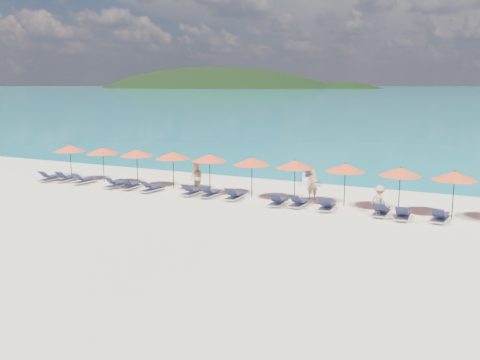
% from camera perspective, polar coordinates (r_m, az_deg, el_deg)
% --- Properties ---
extents(ground, '(1400.00, 1400.00, 0.00)m').
position_cam_1_polar(ground, '(25.91, -2.94, -3.68)').
color(ground, beige).
extents(headland_main, '(374.00, 242.00, 126.50)m').
position_cam_1_polar(headland_main, '(644.40, -2.88, 6.37)').
color(headland_main, black).
rests_on(headland_main, ground).
extents(headland_small, '(162.00, 126.00, 85.50)m').
position_cam_1_polar(headland_small, '(605.55, 10.65, 6.24)').
color(headland_small, black).
rests_on(headland_small, ground).
extents(jetski, '(1.47, 2.33, 0.78)m').
position_cam_1_polar(jetski, '(33.89, 7.37, 0.14)').
color(jetski, white).
rests_on(jetski, ground).
extents(beachgoer_a, '(0.64, 0.45, 1.65)m').
position_cam_1_polar(beachgoer_a, '(29.27, 7.75, -0.48)').
color(beachgoer_a, tan).
rests_on(beachgoer_a, ground).
extents(beachgoer_b, '(0.97, 0.73, 1.77)m').
position_cam_1_polar(beachgoer_b, '(30.76, -4.68, 0.22)').
color(beachgoer_b, tan).
rests_on(beachgoer_b, ground).
extents(beachgoer_c, '(1.05, 0.83, 1.48)m').
position_cam_1_polar(beachgoer_c, '(26.29, 14.66, -2.15)').
color(beachgoer_c, tan).
rests_on(beachgoer_c, ground).
extents(umbrella_0, '(2.10, 2.10, 2.28)m').
position_cam_1_polar(umbrella_0, '(36.95, -17.68, 3.24)').
color(umbrella_0, black).
rests_on(umbrella_0, ground).
extents(umbrella_1, '(2.10, 2.10, 2.28)m').
position_cam_1_polar(umbrella_1, '(35.09, -14.43, 3.05)').
color(umbrella_1, black).
rests_on(umbrella_1, ground).
extents(umbrella_2, '(2.10, 2.10, 2.28)m').
position_cam_1_polar(umbrella_2, '(33.60, -10.97, 2.87)').
color(umbrella_2, black).
rests_on(umbrella_2, ground).
extents(umbrella_3, '(2.10, 2.10, 2.28)m').
position_cam_1_polar(umbrella_3, '(32.03, -7.16, 2.63)').
color(umbrella_3, black).
rests_on(umbrella_3, ground).
extents(umbrella_4, '(2.10, 2.10, 2.28)m').
position_cam_1_polar(umbrella_4, '(30.81, -3.25, 2.39)').
color(umbrella_4, black).
rests_on(umbrella_4, ground).
extents(umbrella_5, '(2.10, 2.10, 2.28)m').
position_cam_1_polar(umbrella_5, '(29.36, 1.29, 2.00)').
color(umbrella_5, black).
rests_on(umbrella_5, ground).
extents(umbrella_6, '(2.10, 2.10, 2.28)m').
position_cam_1_polar(umbrella_6, '(28.44, 5.89, 1.68)').
color(umbrella_6, black).
rests_on(umbrella_6, ground).
extents(umbrella_7, '(2.10, 2.10, 2.28)m').
position_cam_1_polar(umbrella_7, '(27.72, 11.17, 1.31)').
color(umbrella_7, black).
rests_on(umbrella_7, ground).
extents(umbrella_8, '(2.10, 2.10, 2.28)m').
position_cam_1_polar(umbrella_8, '(27.07, 16.74, 0.86)').
color(umbrella_8, black).
rests_on(umbrella_8, ground).
extents(umbrella_9, '(2.10, 2.10, 2.28)m').
position_cam_1_polar(umbrella_9, '(26.70, 21.92, 0.42)').
color(umbrella_9, black).
rests_on(umbrella_9, ground).
extents(lounger_0, '(0.74, 1.74, 0.66)m').
position_cam_1_polar(lounger_0, '(36.64, -19.63, 0.25)').
color(lounger_0, silver).
rests_on(lounger_0, ground).
extents(lounger_1, '(0.79, 1.76, 0.66)m').
position_cam_1_polar(lounger_1, '(36.12, -18.04, 0.21)').
color(lounger_1, silver).
rests_on(lounger_1, ground).
extents(lounger_2, '(0.75, 1.74, 0.66)m').
position_cam_1_polar(lounger_2, '(35.02, -16.28, -0.01)').
color(lounger_2, silver).
rests_on(lounger_2, ground).
extents(lounger_3, '(0.71, 1.73, 0.66)m').
position_cam_1_polar(lounger_3, '(33.20, -13.10, -0.41)').
color(lounger_3, silver).
rests_on(lounger_3, ground).
extents(lounger_4, '(0.78, 1.75, 0.66)m').
position_cam_1_polar(lounger_4, '(32.60, -11.57, -0.55)').
color(lounger_4, silver).
rests_on(lounger_4, ground).
extents(lounger_5, '(0.78, 1.75, 0.66)m').
position_cam_1_polar(lounger_5, '(31.52, -9.39, -0.84)').
color(lounger_5, silver).
rests_on(lounger_5, ground).
extents(lounger_6, '(0.62, 1.70, 0.66)m').
position_cam_1_polar(lounger_6, '(30.30, -5.13, -1.19)').
color(lounger_6, silver).
rests_on(lounger_6, ground).
extents(lounger_7, '(0.71, 1.73, 0.66)m').
position_cam_1_polar(lounger_7, '(29.74, -3.17, -1.39)').
color(lounger_7, silver).
rests_on(lounger_7, ground).
extents(lounger_8, '(0.70, 1.73, 0.66)m').
position_cam_1_polar(lounger_8, '(29.07, -0.56, -1.65)').
color(lounger_8, silver).
rests_on(lounger_8, ground).
extents(lounger_9, '(0.71, 1.73, 0.66)m').
position_cam_1_polar(lounger_9, '(27.74, 4.09, -2.26)').
color(lounger_9, silver).
rests_on(lounger_9, ground).
extents(lounger_10, '(0.73, 1.74, 0.66)m').
position_cam_1_polar(lounger_10, '(27.55, 6.34, -2.38)').
color(lounger_10, silver).
rests_on(lounger_10, ground).
extents(lounger_11, '(0.75, 1.74, 0.66)m').
position_cam_1_polar(lounger_11, '(27.02, 9.28, -2.71)').
color(lounger_11, silver).
rests_on(lounger_11, ground).
extents(lounger_12, '(0.64, 1.71, 0.66)m').
position_cam_1_polar(lounger_12, '(26.43, 14.85, -3.21)').
color(lounger_12, silver).
rests_on(lounger_12, ground).
extents(lounger_13, '(0.72, 1.73, 0.66)m').
position_cam_1_polar(lounger_13, '(26.06, 16.95, -3.51)').
color(lounger_13, silver).
rests_on(lounger_13, ground).
extents(lounger_14, '(0.79, 1.75, 0.66)m').
position_cam_1_polar(lounger_14, '(26.15, 20.58, -3.68)').
color(lounger_14, silver).
rests_on(lounger_14, ground).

